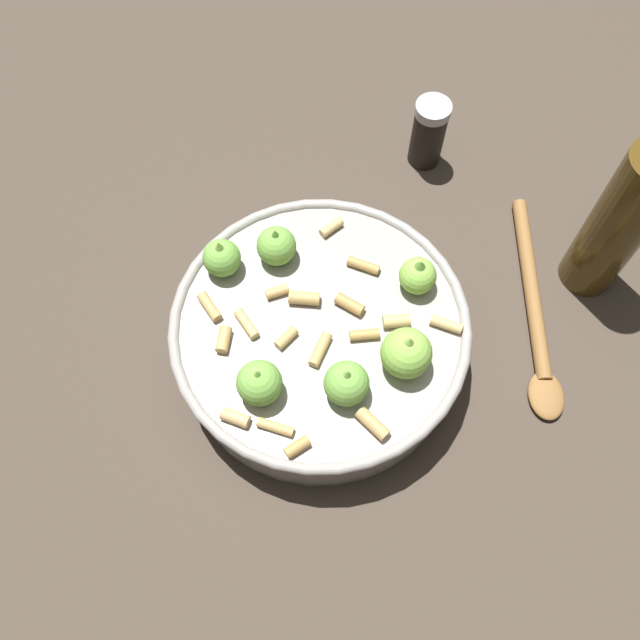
{
  "coord_description": "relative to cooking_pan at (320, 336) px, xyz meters",
  "views": [
    {
      "loc": [
        0.18,
        -0.22,
        0.66
      ],
      "look_at": [
        0.0,
        0.0,
        0.08
      ],
      "focal_mm": 38.72,
      "sensor_mm": 36.0,
      "label": 1
    }
  ],
  "objects": [
    {
      "name": "ground_plane",
      "position": [
        -0.0,
        0.0,
        -0.04
      ],
      "size": [
        2.4,
        2.4,
        0.0
      ],
      "primitive_type": "plane",
      "color": "#42382D"
    },
    {
      "name": "cooking_pan",
      "position": [
        0.0,
        0.0,
        0.0
      ],
      "size": [
        0.29,
        0.29,
        0.12
      ],
      "color": "#9E9993",
      "rests_on": "ground"
    },
    {
      "name": "pepper_shaker",
      "position": [
        -0.06,
        0.28,
        0.0
      ],
      "size": [
        0.04,
        0.04,
        0.09
      ],
      "color": "black",
      "rests_on": "ground"
    },
    {
      "name": "olive_oil_bottle",
      "position": [
        0.17,
        0.26,
        0.06
      ],
      "size": [
        0.06,
        0.06,
        0.25
      ],
      "color": "#4C3814",
      "rests_on": "ground"
    },
    {
      "name": "wooden_spoon",
      "position": [
        0.15,
        0.17,
        -0.03
      ],
      "size": [
        0.18,
        0.22,
        0.02
      ],
      "color": "olive",
      "rests_on": "ground"
    }
  ]
}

